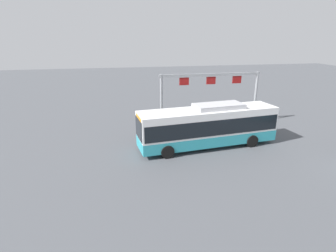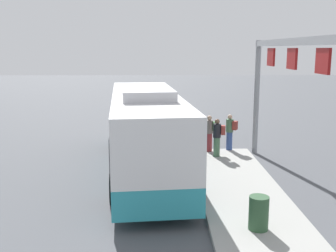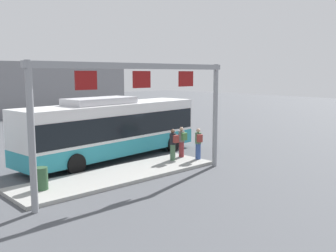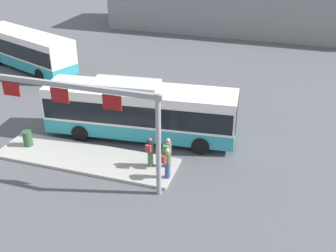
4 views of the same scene
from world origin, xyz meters
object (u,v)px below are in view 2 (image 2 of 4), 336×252
Objects in this scene: person_waiting_near at (230,131)px; person_waiting_mid at (218,136)px; person_boarding at (210,132)px; trash_bin at (259,213)px; bus_main at (146,127)px.

person_waiting_near and person_waiting_mid have the same top height.
person_boarding is 1.86× the size of trash_bin.
bus_main reaches higher than person_boarding.
bus_main reaches higher than person_waiting_mid.
trash_bin is at bearing 101.58° from person_boarding.
bus_main is 12.57× the size of trash_bin.
person_waiting_mid reaches higher than trash_bin.
trash_bin is (-7.36, -0.08, -0.44)m from person_waiting_mid.
person_waiting_near reaches higher than trash_bin.
bus_main is 4.84m from person_waiting_near.
person_waiting_near is 1.00× the size of person_waiting_mid.
person_waiting_near is at bearing -155.06° from person_boarding.
bus_main is at bearing 51.85° from person_boarding.
bus_main is at bearing 31.48° from person_waiting_mid.
person_waiting_mid is 7.38m from trash_bin.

